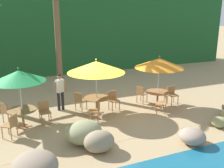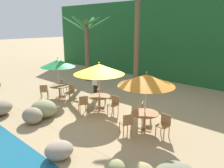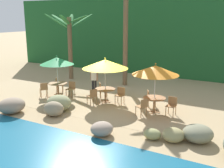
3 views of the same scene
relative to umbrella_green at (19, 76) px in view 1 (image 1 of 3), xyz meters
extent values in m
plane|color=tan|center=(3.36, 0.12, -2.05)|extent=(120.00, 120.00, 0.00)
cube|color=tan|center=(3.36, 0.12, -2.05)|extent=(18.00, 5.20, 0.01)
cube|color=#1E5628|center=(3.36, 9.12, 0.95)|extent=(28.00, 2.40, 6.00)
ellipsoid|color=#92915A|center=(7.02, -2.93, -1.85)|extent=(0.68, 0.58, 0.40)
ellipsoid|color=gray|center=(2.08, -2.82, -1.70)|extent=(1.00, 0.82, 0.69)
ellipsoid|color=gray|center=(1.80, -2.10, -1.66)|extent=(1.25, 1.13, 0.78)
ellipsoid|color=gray|center=(0.03, -3.47, -1.68)|extent=(1.22, 1.32, 0.73)
ellipsoid|color=gray|center=(5.17, -3.56, -1.78)|extent=(0.88, 0.92, 0.53)
cylinder|color=silver|center=(0.00, 0.00, -0.97)|extent=(0.04, 0.04, 2.15)
cone|color=#238E47|center=(0.00, 0.00, 0.00)|extent=(1.95, 1.95, 0.41)
sphere|color=#238E47|center=(0.00, 0.00, 0.29)|extent=(0.07, 0.07, 0.07)
cube|color=olive|center=(0.00, 0.00, -2.04)|extent=(0.60, 0.12, 0.03)
cube|color=olive|center=(0.00, 0.00, -2.04)|extent=(0.12, 0.60, 0.03)
cylinder|color=olive|center=(0.00, 0.00, -1.68)|extent=(0.09, 0.09, 0.71)
cylinder|color=olive|center=(0.00, 0.00, -1.33)|extent=(1.10, 1.10, 0.03)
cylinder|color=#9E7042|center=(1.04, -0.10, -1.83)|extent=(0.04, 0.04, 0.45)
cylinder|color=#9E7042|center=(0.68, -0.13, -1.83)|extent=(0.04, 0.04, 0.45)
cylinder|color=#9E7042|center=(1.01, 0.26, -1.83)|extent=(0.04, 0.04, 0.45)
cylinder|color=#9E7042|center=(0.66, 0.23, -1.83)|extent=(0.04, 0.04, 0.45)
cube|color=#9E7042|center=(0.85, 0.07, -1.59)|extent=(0.45, 0.45, 0.03)
cube|color=#9E7042|center=(0.83, 0.26, -1.39)|extent=(0.42, 0.07, 0.42)
cylinder|color=#9E7042|center=(-0.42, 0.96, -1.83)|extent=(0.04, 0.04, 0.45)
cylinder|color=#9E7042|center=(-0.22, 0.66, -1.83)|extent=(0.04, 0.04, 0.45)
cylinder|color=#9E7042|center=(-0.72, 0.76, -1.83)|extent=(0.04, 0.04, 0.45)
cylinder|color=#9E7042|center=(-0.52, 0.46, -1.83)|extent=(0.04, 0.04, 0.45)
cube|color=#9E7042|center=(-0.47, 0.71, -1.59)|extent=(0.58, 0.58, 0.03)
cube|color=#9E7042|center=(-0.64, 0.60, -1.39)|extent=(0.26, 0.37, 0.42)
cylinder|color=#9E7042|center=(-0.77, -0.71, -1.83)|extent=(0.04, 0.04, 0.45)
cylinder|color=#9E7042|center=(-0.55, -0.43, -1.83)|extent=(0.04, 0.04, 0.45)
cylinder|color=#9E7042|center=(-0.48, -0.93, -1.83)|extent=(0.04, 0.04, 0.45)
cylinder|color=#9E7042|center=(-0.27, -0.64, -1.83)|extent=(0.04, 0.04, 0.45)
cube|color=#9E7042|center=(-0.52, -0.68, -1.59)|extent=(0.59, 0.59, 0.03)
cube|color=#9E7042|center=(-0.36, -0.80, -1.39)|extent=(0.28, 0.36, 0.42)
cylinder|color=silver|center=(3.09, 0.23, -0.95)|extent=(0.04, 0.04, 2.19)
cone|color=yellow|center=(3.09, 0.23, 0.04)|extent=(2.45, 2.45, 0.47)
sphere|color=yellow|center=(3.09, 0.23, 0.36)|extent=(0.07, 0.07, 0.07)
cube|color=olive|center=(3.09, 0.23, -2.04)|extent=(0.60, 0.12, 0.03)
cube|color=olive|center=(3.09, 0.23, -2.04)|extent=(0.12, 0.60, 0.03)
cylinder|color=olive|center=(3.09, 0.23, -1.68)|extent=(0.09, 0.09, 0.71)
cylinder|color=olive|center=(3.09, 0.23, -1.33)|extent=(1.10, 1.10, 0.03)
cylinder|color=#9E7042|center=(4.13, 0.13, -1.83)|extent=(0.04, 0.04, 0.45)
cylinder|color=#9E7042|center=(3.77, 0.10, -1.83)|extent=(0.04, 0.04, 0.45)
cylinder|color=#9E7042|center=(4.11, 0.48, -1.83)|extent=(0.04, 0.04, 0.45)
cylinder|color=#9E7042|center=(3.75, 0.46, -1.83)|extent=(0.04, 0.04, 0.45)
cube|color=#9E7042|center=(3.94, 0.29, -1.59)|extent=(0.45, 0.45, 0.03)
cube|color=#9E7042|center=(3.93, 0.49, -1.39)|extent=(0.42, 0.06, 0.42)
cylinder|color=#9E7042|center=(2.61, 1.16, -1.83)|extent=(0.04, 0.04, 0.45)
cylinder|color=#9E7042|center=(2.83, 0.88, -1.83)|extent=(0.04, 0.04, 0.45)
cylinder|color=#9E7042|center=(2.33, 0.94, -1.83)|extent=(0.04, 0.04, 0.45)
cylinder|color=#9E7042|center=(2.54, 0.66, -1.83)|extent=(0.04, 0.04, 0.45)
cube|color=#9E7042|center=(2.58, 0.91, -1.59)|extent=(0.59, 0.59, 0.03)
cube|color=#9E7042|center=(2.42, 0.79, -1.39)|extent=(0.28, 0.36, 0.42)
cylinder|color=#9E7042|center=(2.46, -0.60, -1.83)|extent=(0.04, 0.04, 0.45)
cylinder|color=#9E7042|center=(2.63, -0.28, -1.83)|extent=(0.04, 0.04, 0.45)
cylinder|color=#9E7042|center=(2.78, -0.76, -1.83)|extent=(0.04, 0.04, 0.45)
cylinder|color=#9E7042|center=(2.95, -0.44, -1.83)|extent=(0.04, 0.04, 0.45)
cube|color=#9E7042|center=(2.71, -0.52, -1.59)|extent=(0.57, 0.57, 0.03)
cube|color=#9E7042|center=(2.88, -0.61, -1.39)|extent=(0.22, 0.39, 0.42)
cylinder|color=silver|center=(6.01, -0.06, -0.95)|extent=(0.04, 0.04, 2.19)
cone|color=orange|center=(6.01, -0.06, 0.04)|extent=(2.22, 2.22, 0.44)
sphere|color=orange|center=(6.01, -0.06, 0.34)|extent=(0.07, 0.07, 0.07)
cube|color=olive|center=(6.01, -0.06, -2.04)|extent=(0.60, 0.12, 0.03)
cube|color=olive|center=(6.01, -0.06, -2.04)|extent=(0.12, 0.60, 0.03)
cylinder|color=olive|center=(6.01, -0.06, -1.68)|extent=(0.09, 0.09, 0.71)
cylinder|color=olive|center=(6.01, -0.06, -1.33)|extent=(1.10, 1.10, 0.03)
cylinder|color=#9E7042|center=(7.03, -0.28, -1.83)|extent=(0.04, 0.04, 0.45)
cylinder|color=#9E7042|center=(6.67, -0.27, -1.83)|extent=(0.04, 0.04, 0.45)
cylinder|color=#9E7042|center=(7.04, 0.07, -1.83)|extent=(0.04, 0.04, 0.45)
cylinder|color=#9E7042|center=(6.69, 0.09, -1.83)|extent=(0.04, 0.04, 0.45)
cube|color=#9E7042|center=(6.86, -0.10, -1.59)|extent=(0.44, 0.44, 0.03)
cube|color=#9E7042|center=(6.87, 0.10, -1.39)|extent=(0.42, 0.05, 0.42)
cylinder|color=#9E7042|center=(5.67, 0.92, -1.83)|extent=(0.04, 0.04, 0.45)
cylinder|color=#9E7042|center=(5.84, 0.61, -1.83)|extent=(0.04, 0.04, 0.45)
cylinder|color=#9E7042|center=(5.36, 0.75, -1.83)|extent=(0.04, 0.04, 0.45)
cylinder|color=#9E7042|center=(5.53, 0.44, -1.83)|extent=(0.04, 0.04, 0.45)
cube|color=#9E7042|center=(5.60, 0.68, -1.59)|extent=(0.57, 0.57, 0.03)
cube|color=#9E7042|center=(5.43, 0.59, -1.39)|extent=(0.23, 0.39, 0.42)
cylinder|color=#9E7042|center=(5.43, -0.93, -1.83)|extent=(0.04, 0.04, 0.45)
cylinder|color=#9E7042|center=(5.58, -0.61, -1.83)|extent=(0.04, 0.04, 0.45)
cylinder|color=#9E7042|center=(5.76, -1.08, -1.83)|extent=(0.04, 0.04, 0.45)
cylinder|color=#9E7042|center=(5.90, -0.75, -1.83)|extent=(0.04, 0.04, 0.45)
cube|color=#9E7042|center=(5.67, -0.84, -1.59)|extent=(0.55, 0.55, 0.03)
cube|color=#9E7042|center=(5.85, -0.92, -1.39)|extent=(0.20, 0.40, 0.42)
cylinder|color=brown|center=(2.33, 4.16, 1.27)|extent=(0.32, 0.32, 6.64)
cylinder|color=#232328|center=(1.64, 1.25, -1.62)|extent=(0.13, 0.13, 0.86)
cylinder|color=#232328|center=(1.82, 1.25, -1.62)|extent=(0.13, 0.13, 0.86)
cube|color=silver|center=(1.73, 1.25, -0.90)|extent=(0.39, 0.33, 0.58)
cylinder|color=#9E7051|center=(1.51, 1.25, -0.95)|extent=(0.08, 0.08, 0.50)
cylinder|color=#9E7051|center=(1.95, 1.25, -0.95)|extent=(0.08, 0.08, 0.50)
sphere|color=#9E7051|center=(1.73, 1.25, -0.49)|extent=(0.21, 0.21, 0.21)
sphere|color=black|center=(1.73, 1.25, -0.44)|extent=(0.18, 0.18, 0.18)
camera|label=1|loc=(-0.43, -9.80, 2.28)|focal=41.41mm
camera|label=2|loc=(10.83, -7.16, 2.11)|focal=36.49mm
camera|label=3|loc=(10.33, -12.05, 2.49)|focal=43.71mm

